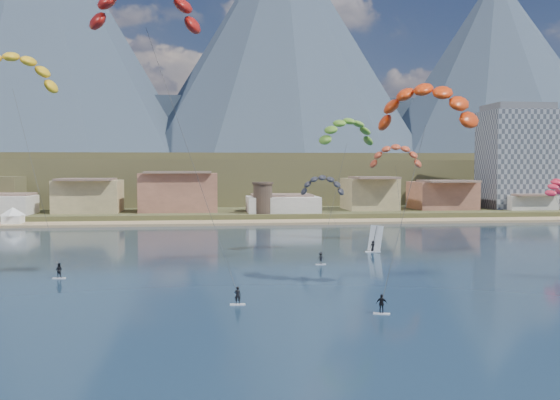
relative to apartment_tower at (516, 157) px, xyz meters
name	(u,v)px	position (x,y,z in m)	size (l,w,h in m)	color
ground	(322,329)	(-85.00, -128.00, -17.82)	(2400.00, 2400.00, 0.00)	#0D1D31
beach	(246,223)	(-85.00, -22.00, -17.57)	(2200.00, 12.00, 0.90)	tan
land	(217,182)	(-85.00, 432.00, -17.82)	(2200.00, 900.00, 4.00)	brown
foothills	(277,179)	(-62.61, 104.47, -8.74)	(940.00, 210.00, 18.00)	brown
mountain_ridge	(202,69)	(-99.60, 695.65, 132.49)	(2060.00, 480.00, 400.00)	#2F3B4E
town	(98,191)	(-125.00, -6.00, -9.82)	(400.00, 24.00, 12.00)	silver
apartment_tower	(516,157)	(0.00, 0.00, 0.00)	(20.00, 16.00, 32.00)	gray
watchtower	(263,198)	(-80.00, -14.00, -11.45)	(5.82, 5.82, 8.60)	#47382D
kitesurfer_yellow	(12,67)	(-123.50, -86.47, 11.50)	(16.72, 16.46, 33.58)	silver
kitesurfer_orange	(426,100)	(-69.57, -111.60, 4.69)	(15.90, 17.67, 26.95)	silver
kitesurfer_green	(347,129)	(-72.12, -81.36, 3.19)	(12.45, 13.93, 24.35)	silver
distant_kite_dark	(322,182)	(-71.48, -56.32, -6.23)	(9.95, 6.86, 15.07)	#262626
distant_kite_orange	(396,152)	(-58.47, -64.40, -0.27)	(11.13, 7.39, 20.76)	#262626
distant_kite_red	(556,184)	(-26.54, -66.87, -6.61)	(7.48, 7.69, 14.27)	#262626
windsurfer	(374,244)	(-66.64, -78.72, -16.37)	(2.56, 2.77, 4.56)	silver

